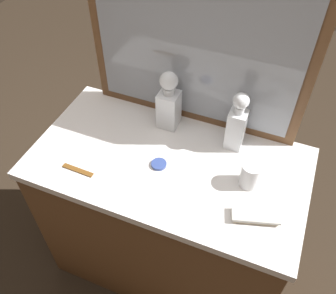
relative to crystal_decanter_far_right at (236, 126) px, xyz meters
name	(u,v)px	position (x,y,z in m)	size (l,w,h in m)	color
ground_plane	(168,257)	(-0.22, -0.18, -0.95)	(6.00, 6.00, 0.00)	#2D2319
dresser	(168,217)	(-0.22, -0.18, -0.53)	(1.11, 0.60, 0.84)	brown
dresser_mirror	(196,43)	(-0.22, 0.10, 0.27)	(0.90, 0.03, 0.75)	brown
crystal_decanter_far_right	(236,126)	(0.00, 0.00, 0.00)	(0.07, 0.07, 0.27)	white
crystal_decanter_front	(169,105)	(-0.30, 0.02, 0.00)	(0.09, 0.09, 0.27)	white
crystal_tumbler_far_left	(250,175)	(0.11, -0.17, -0.06)	(0.08, 0.08, 0.10)	white
silver_brush_front	(256,216)	(0.17, -0.32, -0.10)	(0.18, 0.11, 0.02)	#B7A88C
porcelain_dish	(159,164)	(-0.24, -0.22, -0.10)	(0.06, 0.06, 0.01)	#33478C
tortoiseshell_comb	(78,170)	(-0.53, -0.37, -0.10)	(0.13, 0.02, 0.01)	brown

